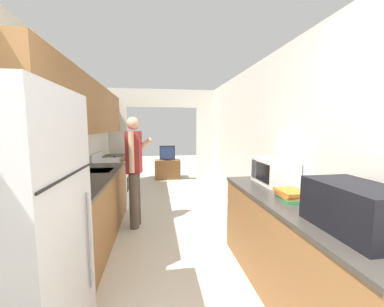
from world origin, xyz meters
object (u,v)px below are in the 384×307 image
at_px(range_oven, 113,182).
at_px(tv_cabinet, 167,169).
at_px(suitcase, 355,208).
at_px(refrigerator, 10,244).
at_px(television, 167,153).
at_px(microwave, 274,171).
at_px(knife, 115,157).
at_px(book_stack, 291,195).
at_px(person, 134,168).

distance_m(range_oven, tv_cabinet, 2.54).
xyz_separation_m(range_oven, suitcase, (2.08, -3.53, 0.60)).
xyz_separation_m(refrigerator, television, (1.15, 5.54, -0.11)).
xyz_separation_m(range_oven, microwave, (2.19, -2.30, 0.59)).
relative_size(suitcase, tv_cabinet, 0.81).
bearing_deg(knife, television, 40.88).
xyz_separation_m(range_oven, book_stack, (2.04, -2.89, 0.49)).
height_order(suitcase, tv_cabinet, suitcase).
bearing_deg(microwave, range_oven, 133.60).
relative_size(tv_cabinet, television, 1.66).
distance_m(tv_cabinet, knife, 2.23).
relative_size(refrigerator, person, 1.04).
bearing_deg(refrigerator, person, 77.32).
height_order(person, knife, person).
distance_m(book_stack, knife, 3.95).
distance_m(person, suitcase, 2.86).
xyz_separation_m(range_oven, knife, (-0.02, 0.48, 0.45)).
relative_size(refrigerator, microwave, 3.33).
bearing_deg(refrigerator, range_oven, 90.59).
bearing_deg(television, tv_cabinet, 90.00).
bearing_deg(knife, suitcase, -76.57).
height_order(microwave, knife, microwave).
bearing_deg(suitcase, tv_cabinet, 98.76).
bearing_deg(tv_cabinet, television, -90.00).
relative_size(refrigerator, tv_cabinet, 2.36).
height_order(range_oven, knife, range_oven).
relative_size(suitcase, television, 1.35).
bearing_deg(refrigerator, tv_cabinet, 78.31).
xyz_separation_m(suitcase, television, (-0.89, 5.73, -0.28)).
relative_size(book_stack, television, 0.67).
xyz_separation_m(book_stack, tv_cabinet, (-0.85, 5.14, -0.67)).
bearing_deg(microwave, suitcase, -95.23).
bearing_deg(microwave, tv_cabinet, 102.43).
xyz_separation_m(suitcase, knife, (-2.09, 4.00, -0.14)).
bearing_deg(knife, person, -85.23).
relative_size(suitcase, knife, 2.07).
bearing_deg(tv_cabinet, range_oven, -117.92).
relative_size(refrigerator, suitcase, 2.90).
height_order(suitcase, book_stack, suitcase).
xyz_separation_m(range_oven, tv_cabinet, (1.19, 2.24, -0.18)).
distance_m(range_oven, knife, 0.66).
distance_m(person, television, 3.39).
xyz_separation_m(suitcase, tv_cabinet, (-0.89, 5.77, -0.77)).
relative_size(person, microwave, 3.20).
distance_m(range_oven, suitcase, 4.14).
bearing_deg(range_oven, book_stack, -54.79).
bearing_deg(book_stack, range_oven, 125.21).
bearing_deg(book_stack, person, 130.44).
relative_size(television, knife, 1.53).
height_order(person, television, person).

